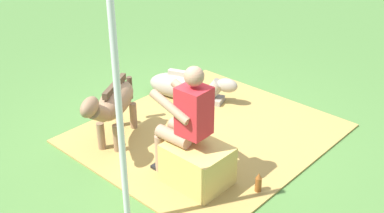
% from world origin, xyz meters
% --- Properties ---
extents(ground_plane, '(24.00, 24.00, 0.00)m').
position_xyz_m(ground_plane, '(0.00, 0.00, 0.00)').
color(ground_plane, '#4C7A38').
extents(hay_patch, '(2.65, 2.97, 0.02)m').
position_xyz_m(hay_patch, '(-0.22, -0.25, 0.01)').
color(hay_patch, '#AD8C47').
rests_on(hay_patch, ground).
extents(hay_bale, '(0.65, 0.52, 0.47)m').
position_xyz_m(hay_bale, '(-0.81, 0.61, 0.23)').
color(hay_bale, tan).
rests_on(hay_bale, ground).
extents(person_seated, '(0.67, 0.43, 1.35)m').
position_xyz_m(person_seated, '(-0.65, 0.61, 0.74)').
color(person_seated, tan).
rests_on(person_seated, ground).
extents(pony_standing, '(0.82, 1.22, 0.90)m').
position_xyz_m(pony_standing, '(0.47, 0.67, 0.54)').
color(pony_standing, '#8C6B4C').
rests_on(pony_standing, ground).
extents(pony_lying, '(1.34, 0.72, 0.42)m').
position_xyz_m(pony_lying, '(0.69, -0.78, 0.19)').
color(pony_lying, gray).
rests_on(pony_lying, ground).
extents(soda_bottle, '(0.07, 0.07, 0.24)m').
position_xyz_m(soda_bottle, '(-1.39, 0.29, 0.12)').
color(soda_bottle, brown).
rests_on(soda_bottle, ground).
extents(tent_pole_left, '(0.06, 0.06, 2.32)m').
position_xyz_m(tent_pole_left, '(-0.76, 1.53, 1.16)').
color(tent_pole_left, silver).
rests_on(tent_pole_left, ground).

